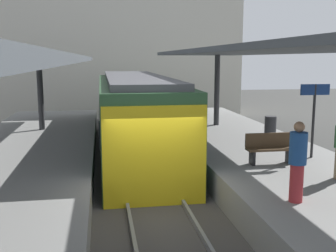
# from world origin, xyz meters

# --- Properties ---
(ground_plane) EXTENTS (80.00, 80.00, 0.00)m
(ground_plane) POSITION_xyz_m (0.00, 0.00, 0.00)
(ground_plane) COLOR #383835
(platform_right) EXTENTS (4.40, 28.00, 1.00)m
(platform_right) POSITION_xyz_m (3.80, 0.00, 0.50)
(platform_right) COLOR gray
(platform_right) RESTS_ON ground_plane
(track_ballast) EXTENTS (3.20, 28.00, 0.20)m
(track_ballast) POSITION_xyz_m (0.00, 0.00, 0.10)
(track_ballast) COLOR #423F3D
(track_ballast) RESTS_ON ground_plane
(rail_near_side) EXTENTS (0.08, 28.00, 0.14)m
(rail_near_side) POSITION_xyz_m (-0.72, 0.00, 0.27)
(rail_near_side) COLOR slate
(rail_near_side) RESTS_ON track_ballast
(rail_far_side) EXTENTS (0.08, 28.00, 0.14)m
(rail_far_side) POSITION_xyz_m (0.72, 0.00, 0.27)
(rail_far_side) COLOR slate
(rail_far_side) RESTS_ON track_ballast
(commuter_train) EXTENTS (2.78, 11.95, 3.10)m
(commuter_train) POSITION_xyz_m (0.00, 6.04, 1.73)
(commuter_train) COLOR #2D5633
(commuter_train) RESTS_ON track_ballast
(canopy_left) EXTENTS (4.18, 21.00, 3.03)m
(canopy_left) POSITION_xyz_m (-3.80, 1.40, 3.91)
(canopy_left) COLOR #333335
(canopy_left) RESTS_ON platform_left
(canopy_right) EXTENTS (4.18, 21.00, 3.29)m
(canopy_right) POSITION_xyz_m (3.80, 1.40, 4.16)
(canopy_right) COLOR #333335
(canopy_right) RESTS_ON platform_right
(platform_bench) EXTENTS (1.40, 0.41, 0.86)m
(platform_bench) POSITION_xyz_m (3.39, 0.84, 1.46)
(platform_bench) COLOR black
(platform_bench) RESTS_ON platform_right
(platform_sign) EXTENTS (0.90, 0.08, 2.21)m
(platform_sign) POSITION_xyz_m (4.92, 1.29, 2.62)
(platform_sign) COLOR #262628
(platform_sign) RESTS_ON platform_right
(litter_bin) EXTENTS (0.44, 0.44, 0.80)m
(litter_bin) POSITION_xyz_m (5.00, 4.53, 1.40)
(litter_bin) COLOR #2D2D30
(litter_bin) RESTS_ON platform_right
(passenger_near_bench) EXTENTS (0.36, 0.36, 1.69)m
(passenger_near_bench) POSITION_xyz_m (2.64, -2.22, 1.88)
(passenger_near_bench) COLOR maroon
(passenger_near_bench) RESTS_ON platform_right
(passenger_far_end) EXTENTS (0.36, 0.36, 1.70)m
(passenger_far_end) POSITION_xyz_m (2.33, 4.89, 1.89)
(passenger_far_end) COLOR maroon
(passenger_far_end) RESTS_ON platform_right
(station_building_backdrop) EXTENTS (18.00, 6.00, 11.00)m
(station_building_backdrop) POSITION_xyz_m (-0.75, 20.00, 5.50)
(station_building_backdrop) COLOR beige
(station_building_backdrop) RESTS_ON ground_plane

